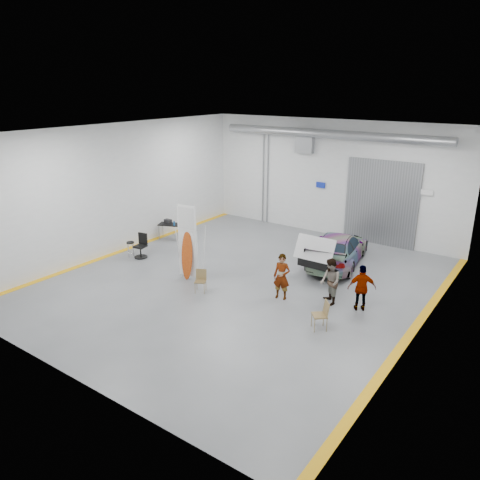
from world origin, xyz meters
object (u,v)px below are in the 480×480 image
Objects in this scene: shop_stool at (131,250)px; office_chair at (142,247)px; person_a at (282,277)px; folding_chair_near at (201,285)px; sedan_car at (338,249)px; folding_chair_far at (319,321)px; person_c at (362,288)px; surfboard_display at (187,248)px; work_table at (170,224)px; person_b at (330,282)px.

shop_stool is 0.65× the size of office_chair.
person_a reaches higher than folding_chair_near.
sedan_car reaches higher than folding_chair_far.
sedan_car is at bearing 157.67° from folding_chair_far.
person_c is 7.04m from surfboard_display.
surfboard_display is 2.96× the size of office_chair.
office_chair reaches higher than work_table.
surfboard_display reaches higher than folding_chair_near.
person_a is 7.96m from shop_stool.
folding_chair_near is 0.78× the size of office_chair.
person_a is 1.78× the size of folding_chair_far.
person_a is 8.78m from work_table.
office_chair reaches higher than shop_stool.
person_c is 10.78m from shop_stool.
folding_chair_near is at bearing -165.53° from person_a.
office_chair is at bearing -73.53° from work_table.
folding_chair_far is 0.69× the size of work_table.
folding_chair_near is 5.02m from folding_chair_far.
person_c reaches higher than shop_stool.
person_c is 1.19× the size of work_table.
person_a is at bearing -3.44° from folding_chair_near.
sedan_car is 3.45× the size of work_table.
sedan_car is 9.45m from shop_stool.
folding_chair_near is at bearing -36.94° from work_table.
shop_stool is (-7.94, -0.25, -0.51)m from person_a.
sedan_car is at bearing 20.06° from office_chair.
person_c is (2.56, -3.69, 0.14)m from sedan_car.
folding_chair_far is at bearing -40.87° from person_a.
folding_chair_far is 10.20m from shop_stool.
office_chair is (-9.14, -0.63, -0.37)m from person_b.
folding_chair_far is at bearing 43.47° from person_c.
work_table is at bearing 0.46° from sedan_car.
sedan_car is 2.85× the size of person_b.
folding_chair_near is at bearing -26.15° from office_chair.
person_b reaches higher than sedan_car.
folding_chair_near is at bearing -112.20° from person_b.
sedan_car is 4.14m from person_b.
folding_chair_near is 0.89× the size of folding_chair_far.
office_chair is (0.45, 0.26, 0.13)m from shop_stool.
surfboard_display is 1.80m from folding_chair_near.
person_a is at bearing -114.80° from person_b.
folding_chair_far is (0.55, -1.92, -0.56)m from person_b.
folding_chair_near is at bearing 51.70° from sedan_car.
office_chair is at bearing 135.51° from folding_chair_near.
person_a is at bearing 76.46° from sedan_car.
person_a reaches higher than shop_stool.
work_table is (-8.32, 2.81, -0.07)m from person_a.
shop_stool is (-8.16, -4.76, -0.35)m from sedan_car.
folding_chair_near is (-2.82, -1.32, -0.60)m from person_a.
surfboard_display is 3.78× the size of folding_chair_near.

